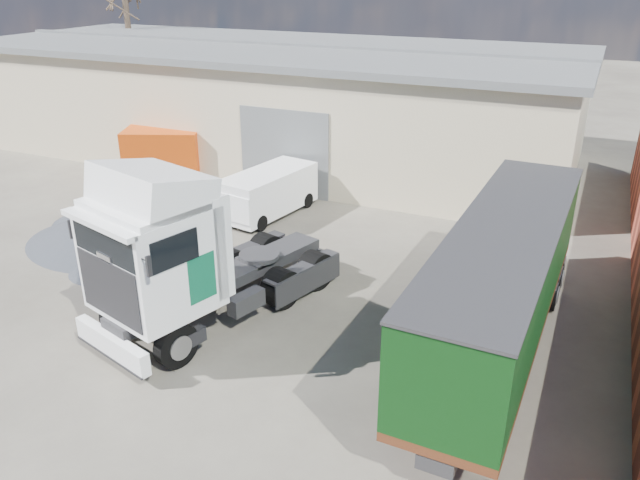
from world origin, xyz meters
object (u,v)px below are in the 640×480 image
at_px(tractor_unit, 184,260).
at_px(panel_van, 265,194).
at_px(orange_skip, 165,157).
at_px(box_trailer, 503,276).

relative_size(tractor_unit, panel_van, 1.66).
bearing_deg(orange_skip, box_trailer, -49.66).
relative_size(tractor_unit, box_trailer, 0.70).
xyz_separation_m(panel_van, orange_skip, (-6.47, 2.31, 0.08)).
relative_size(box_trailer, orange_skip, 2.54).
xyz_separation_m(tractor_unit, panel_van, (-2.10, 7.98, -1.10)).
bearing_deg(tractor_unit, box_trailer, 32.15).
height_order(box_trailer, orange_skip, box_trailer).
distance_m(panel_van, orange_skip, 6.87).
height_order(tractor_unit, box_trailer, tractor_unit).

